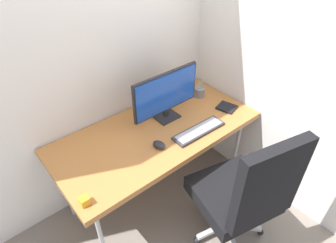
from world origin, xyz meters
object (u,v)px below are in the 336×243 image
object	(u,v)px
monitor	(166,94)
notebook	(227,107)
keyboard	(199,131)
pen_holder	(200,92)
mouse	(159,145)
office_chair	(244,193)
desk_clamp_accessory	(85,201)

from	to	relation	value
monitor	notebook	world-z (taller)	monitor
monitor	keyboard	xyz separation A→B (m)	(0.06, -0.30, -0.20)
pen_holder	monitor	bearing A→B (deg)	-173.20
keyboard	mouse	world-z (taller)	mouse
office_chair	pen_holder	xyz separation A→B (m)	(0.43, 0.86, 0.21)
keyboard	notebook	distance (m)	0.40
office_chair	pen_holder	size ratio (longest dim) A/B	6.62
keyboard	mouse	bearing A→B (deg)	169.56
desk_clamp_accessory	office_chair	bearing A→B (deg)	-28.23
office_chair	notebook	size ratio (longest dim) A/B	7.51
mouse	office_chair	bearing A→B (deg)	-77.39
office_chair	keyboard	xyz separation A→B (m)	(0.07, 0.51, 0.18)
monitor	pen_holder	distance (m)	0.46
pen_holder	desk_clamp_accessory	xyz separation A→B (m)	(-1.30, -0.39, -0.02)
monitor	desk_clamp_accessory	size ratio (longest dim) A/B	11.37
office_chair	mouse	bearing A→B (deg)	114.41
office_chair	monitor	xyz separation A→B (m)	(0.01, 0.81, 0.38)
mouse	notebook	bearing A→B (deg)	-10.95
monitor	keyboard	distance (m)	0.37
office_chair	pen_holder	bearing A→B (deg)	63.56
office_chair	mouse	xyz separation A→B (m)	(-0.26, 0.57, 0.19)
notebook	desk_clamp_accessory	xyz separation A→B (m)	(-1.34, -0.11, 0.02)
monitor	office_chair	bearing A→B (deg)	-90.48
monitor	keyboard	size ratio (longest dim) A/B	1.35
office_chair	mouse	world-z (taller)	office_chair
monitor	desk_clamp_accessory	distance (m)	0.96
mouse	notebook	xyz separation A→B (m)	(0.72, 0.01, -0.01)
office_chair	keyboard	world-z (taller)	office_chair
pen_holder	notebook	bearing A→B (deg)	-81.72
monitor	mouse	size ratio (longest dim) A/B	5.94
desk_clamp_accessory	pen_holder	bearing A→B (deg)	16.72
mouse	desk_clamp_accessory	world-z (taller)	desk_clamp_accessory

